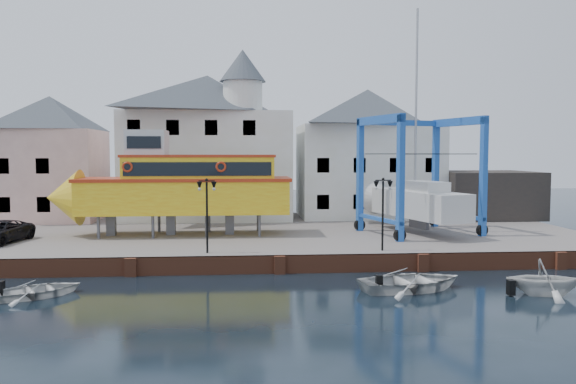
{
  "coord_description": "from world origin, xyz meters",
  "views": [
    {
      "loc": [
        -1.9,
        -30.24,
        6.61
      ],
      "look_at": [
        1.0,
        7.0,
        4.0
      ],
      "focal_mm": 35.0,
      "sensor_mm": 36.0,
      "label": 1
    }
  ],
  "objects": [
    {
      "name": "lamp_post_left",
      "position": [
        -4.0,
        1.2,
        4.17
      ],
      "size": [
        1.12,
        0.32,
        4.2
      ],
      "color": "black",
      "rests_on": "hardstanding"
    },
    {
      "name": "motorboat_c",
      "position": [
        11.96,
        -5.58,
        0.0
      ],
      "size": [
        3.89,
        3.52,
        1.8
      ],
      "primitive_type": "imported",
      "rotation": [
        0.0,
        0.0,
        1.39
      ],
      "color": "silver",
      "rests_on": "ground"
    },
    {
      "name": "shed_dark",
      "position": [
        19.0,
        17.0,
        3.0
      ],
      "size": [
        8.0,
        7.0,
        4.0
      ],
      "primitive_type": "cube",
      "color": "#272421",
      "rests_on": "hardstanding"
    },
    {
      "name": "ground",
      "position": [
        0.0,
        0.0,
        0.0
      ],
      "size": [
        140.0,
        140.0,
        0.0
      ],
      "primitive_type": "plane",
      "color": "black",
      "rests_on": "ground"
    },
    {
      "name": "lamp_post_right",
      "position": [
        6.0,
        1.2,
        4.17
      ],
      "size": [
        1.12,
        0.32,
        4.2
      ],
      "color": "black",
      "rests_on": "hardstanding"
    },
    {
      "name": "tour_boat",
      "position": [
        -6.9,
        8.41,
        4.36
      ],
      "size": [
        16.39,
        4.03,
        7.13
      ],
      "rotation": [
        0.0,
        0.0,
        0.0
      ],
      "color": "#59595E",
      "rests_on": "hardstanding"
    },
    {
      "name": "quay_wall",
      "position": [
        -0.0,
        0.1,
        0.5
      ],
      "size": [
        44.0,
        0.47,
        1.0
      ],
      "color": "brown",
      "rests_on": "ground"
    },
    {
      "name": "building_white_right",
      "position": [
        9.0,
        19.0,
        6.6
      ],
      "size": [
        12.0,
        8.0,
        11.2
      ],
      "color": "silver",
      "rests_on": "hardstanding"
    },
    {
      "name": "building_pink",
      "position": [
        -18.0,
        18.0,
        6.15
      ],
      "size": [
        8.0,
        7.0,
        10.3
      ],
      "color": "#C99991",
      "rests_on": "hardstanding"
    },
    {
      "name": "motorboat_d",
      "position": [
        -11.48,
        -3.99,
        0.0
      ],
      "size": [
        4.82,
        4.42,
        0.82
      ],
      "primitive_type": "imported",
      "rotation": [
        0.0,
        0.0,
        2.1
      ],
      "color": "silver",
      "rests_on": "ground"
    },
    {
      "name": "motorboat_b",
      "position": [
        6.14,
        -4.07,
        0.0
      ],
      "size": [
        5.85,
        4.72,
        1.07
      ],
      "primitive_type": "imported",
      "rotation": [
        0.0,
        0.0,
        1.78
      ],
      "color": "silver",
      "rests_on": "ground"
    },
    {
      "name": "building_white_main",
      "position": [
        -4.87,
        18.39,
        7.34
      ],
      "size": [
        14.0,
        8.3,
        14.0
      ],
      "color": "silver",
      "rests_on": "hardstanding"
    },
    {
      "name": "hardstanding",
      "position": [
        0.0,
        11.0,
        0.5
      ],
      "size": [
        44.0,
        22.0,
        1.0
      ],
      "primitive_type": "cube",
      "color": "slate",
      "rests_on": "ground"
    },
    {
      "name": "travel_lift",
      "position": [
        9.98,
        8.75,
        3.59
      ],
      "size": [
        8.57,
        10.63,
        15.57
      ],
      "rotation": [
        0.0,
        0.0,
        0.29
      ],
      "color": "#1C5BB3",
      "rests_on": "hardstanding"
    }
  ]
}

